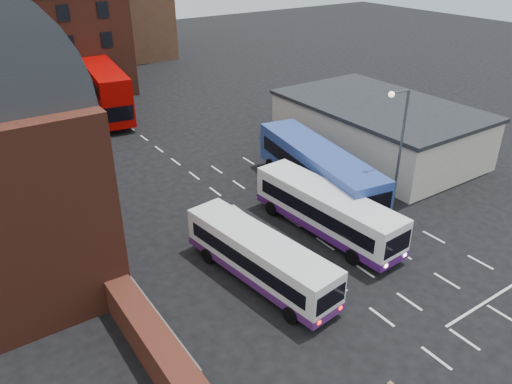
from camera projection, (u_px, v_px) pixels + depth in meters
ground at (370, 308)px, 24.76m from camera, size 180.00×180.00×0.00m
forecourt_wall at (162, 357)px, 20.70m from camera, size 1.20×10.00×1.80m
cream_building at (377, 127)px, 41.53m from camera, size 10.40×16.40×4.25m
brick_terrace at (18, 50)px, 52.89m from camera, size 22.00×10.00×11.00m
castle_keep at (75, 14)px, 73.32m from camera, size 22.00×22.00×12.00m
bus_white_outbound at (260, 255)px, 26.05m from camera, size 3.44×9.94×2.66m
bus_white_inbound at (326, 209)px, 30.23m from camera, size 3.21×10.64×2.86m
bus_blue at (318, 168)px, 34.71m from camera, size 4.82×12.88×3.43m
bus_red_double at (105, 90)px, 49.62m from camera, size 4.63×12.82×5.02m
street_lamp at (399, 140)px, 31.23m from camera, size 1.69×0.37×8.31m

